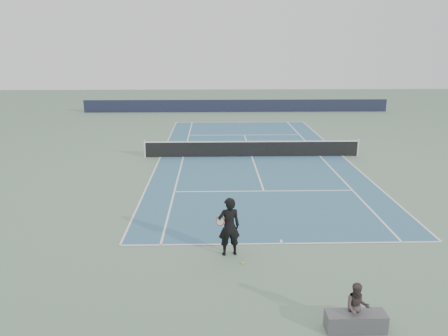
{
  "coord_description": "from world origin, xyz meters",
  "views": [
    {
      "loc": [
        -2.32,
        -25.35,
        6.55
      ],
      "look_at": [
        -1.83,
        -6.29,
        1.1
      ],
      "focal_mm": 35.0,
      "sensor_mm": 36.0,
      "label": 1
    }
  ],
  "objects_px": {
    "tennis_ball": "(243,263)",
    "spectator_bench": "(356,314)",
    "tennis_player": "(229,226)",
    "tennis_net": "(252,148)"
  },
  "relations": [
    {
      "from": "spectator_bench",
      "to": "tennis_player",
      "type": "bearing_deg",
      "value": 125.9
    },
    {
      "from": "tennis_ball",
      "to": "spectator_bench",
      "type": "bearing_deg",
      "value": -53.13
    },
    {
      "from": "tennis_player",
      "to": "tennis_ball",
      "type": "xyz_separation_m",
      "value": [
        0.41,
        -0.68,
        -0.93
      ]
    },
    {
      "from": "tennis_ball",
      "to": "tennis_net",
      "type": "bearing_deg",
      "value": 83.86
    },
    {
      "from": "tennis_player",
      "to": "tennis_ball",
      "type": "relative_size",
      "value": 27.4
    },
    {
      "from": "tennis_player",
      "to": "spectator_bench",
      "type": "height_order",
      "value": "tennis_player"
    },
    {
      "from": "tennis_net",
      "to": "tennis_ball",
      "type": "distance_m",
      "value": 13.35
    },
    {
      "from": "tennis_net",
      "to": "tennis_ball",
      "type": "height_order",
      "value": "tennis_net"
    },
    {
      "from": "tennis_player",
      "to": "spectator_bench",
      "type": "bearing_deg",
      "value": -54.1
    },
    {
      "from": "tennis_net",
      "to": "spectator_bench",
      "type": "distance_m",
      "value": 16.56
    }
  ]
}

